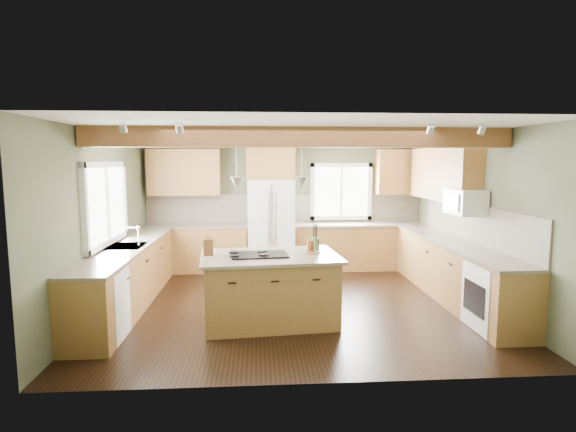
{
  "coord_description": "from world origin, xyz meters",
  "views": [
    {
      "loc": [
        -0.55,
        -6.63,
        2.16
      ],
      "look_at": [
        -0.09,
        0.3,
        1.31
      ],
      "focal_mm": 28.0,
      "sensor_mm": 36.0,
      "label": 1
    }
  ],
  "objects": [
    {
      "name": "wall_left",
      "position": [
        -2.8,
        0.0,
        1.3
      ],
      "size": [
        0.0,
        5.0,
        5.0
      ],
      "primitive_type": "plane",
      "rotation": [
        1.57,
        0.0,
        1.57
      ],
      "color": "#434833",
      "rests_on": "ground"
    },
    {
      "name": "upper_cab_right",
      "position": [
        2.62,
        0.9,
        1.95
      ],
      "size": [
        0.35,
        2.2,
        0.9
      ],
      "primitive_type": "cube",
      "color": "brown",
      "rests_on": "wall_right"
    },
    {
      "name": "floor",
      "position": [
        0.0,
        0.0,
        0.0
      ],
      "size": [
        5.6,
        5.6,
        0.0
      ],
      "primitive_type": "plane",
      "color": "black",
      "rests_on": "ground"
    },
    {
      "name": "knife_block",
      "position": [
        -1.22,
        -0.7,
        1.03
      ],
      "size": [
        0.14,
        0.12,
        0.22
      ],
      "primitive_type": "cube",
      "rotation": [
        0.0,
        0.0,
        0.14
      ],
      "color": "brown",
      "rests_on": "island_top"
    },
    {
      "name": "cooktop",
      "position": [
        -0.54,
        -0.76,
        0.93
      ],
      "size": [
        0.78,
        0.56,
        0.02
      ],
      "primitive_type": "cube",
      "rotation": [
        0.0,
        0.0,
        0.09
      ],
      "color": "black",
      "rests_on": "island_top"
    },
    {
      "name": "counter_back_right",
      "position": [
        1.49,
        2.2,
        0.9
      ],
      "size": [
        2.66,
        0.64,
        0.04
      ],
      "primitive_type": "cube",
      "color": "#443D32",
      "rests_on": "base_cab_back_right"
    },
    {
      "name": "window_left",
      "position": [
        -2.78,
        0.05,
        1.55
      ],
      "size": [
        0.04,
        1.6,
        1.05
      ],
      "primitive_type": "cube",
      "color": "white",
      "rests_on": "wall_left"
    },
    {
      "name": "ceiling_beam",
      "position": [
        0.0,
        -0.75,
        2.47
      ],
      "size": [
        5.55,
        0.26,
        0.26
      ],
      "primitive_type": "cube",
      "color": "brown",
      "rests_on": "ceiling"
    },
    {
      "name": "island_top",
      "position": [
        -0.4,
        -0.75,
        0.9
      ],
      "size": [
        1.92,
        1.32,
        0.04
      ],
      "primitive_type": "cube",
      "rotation": [
        0.0,
        0.0,
        0.09
      ],
      "color": "#443D32",
      "rests_on": "island"
    },
    {
      "name": "pendant_right",
      "position": [
        0.02,
        -0.71,
        1.88
      ],
      "size": [
        0.18,
        0.18,
        0.16
      ],
      "primitive_type": "cone",
      "rotation": [
        3.14,
        0.0,
        0.0
      ],
      "color": "#B2B2B7",
      "rests_on": "ceiling"
    },
    {
      "name": "base_cab_back_left",
      "position": [
        -1.79,
        2.2,
        0.44
      ],
      "size": [
        2.02,
        0.6,
        0.88
      ],
      "primitive_type": "cube",
      "color": "brown",
      "rests_on": "floor"
    },
    {
      "name": "pendant_left",
      "position": [
        -0.82,
        -0.79,
        1.88
      ],
      "size": [
        0.18,
        0.18,
        0.16
      ],
      "primitive_type": "cone",
      "rotation": [
        3.14,
        0.0,
        0.0
      ],
      "color": "#B2B2B7",
      "rests_on": "ceiling"
    },
    {
      "name": "refrigerator",
      "position": [
        -0.3,
        2.12,
        0.9
      ],
      "size": [
        0.9,
        0.74,
        1.8
      ],
      "primitive_type": "cube",
      "color": "white",
      "rests_on": "floor"
    },
    {
      "name": "dishwasher",
      "position": [
        -2.49,
        -1.25,
        0.43
      ],
      "size": [
        0.6,
        0.6,
        0.84
      ],
      "primitive_type": "cube",
      "color": "white",
      "rests_on": "floor"
    },
    {
      "name": "oven",
      "position": [
        2.49,
        -1.25,
        0.43
      ],
      "size": [
        0.6,
        0.72,
        0.84
      ],
      "primitive_type": "cube",
      "color": "white",
      "rests_on": "floor"
    },
    {
      "name": "island",
      "position": [
        -0.4,
        -0.75,
        0.44
      ],
      "size": [
        1.79,
        1.19,
        0.88
      ],
      "primitive_type": "cube",
      "rotation": [
        0.0,
        0.0,
        0.09
      ],
      "color": "brown",
      "rests_on": "floor"
    },
    {
      "name": "counter_left",
      "position": [
        -2.5,
        0.05,
        0.9
      ],
      "size": [
        0.64,
        3.74,
        0.04
      ],
      "primitive_type": "cube",
      "color": "#443D32",
      "rests_on": "base_cab_left"
    },
    {
      "name": "ceiling",
      "position": [
        0.0,
        0.0,
        2.6
      ],
      "size": [
        5.6,
        5.6,
        0.0
      ],
      "primitive_type": "plane",
      "rotation": [
        3.14,
        0.0,
        0.0
      ],
      "color": "silver",
      "rests_on": "wall_back"
    },
    {
      "name": "backsplash_back",
      "position": [
        0.0,
        2.48,
        1.21
      ],
      "size": [
        5.58,
        0.03,
        0.58
      ],
      "primitive_type": "cube",
      "color": "brown",
      "rests_on": "wall_back"
    },
    {
      "name": "window_back",
      "position": [
        1.15,
        2.48,
        1.55
      ],
      "size": [
        1.1,
        0.04,
        1.0
      ],
      "primitive_type": "cube",
      "color": "white",
      "rests_on": "wall_back"
    },
    {
      "name": "sink",
      "position": [
        -2.5,
        0.05,
        0.91
      ],
      "size": [
        0.5,
        0.65,
        0.03
      ],
      "primitive_type": "cube",
      "color": "#262628",
      "rests_on": "counter_left"
    },
    {
      "name": "soffit_trim",
      "position": [
        0.0,
        2.4,
        2.54
      ],
      "size": [
        5.55,
        0.2,
        0.1
      ],
      "primitive_type": "cube",
      "color": "brown",
      "rests_on": "ceiling"
    },
    {
      "name": "bottle_tray",
      "position": [
        0.18,
        -0.63,
        1.03
      ],
      "size": [
        0.23,
        0.23,
        0.21
      ],
      "primitive_type": null,
      "rotation": [
        0.0,
        0.0,
        0.0
      ],
      "color": "brown",
      "rests_on": "island_top"
    },
    {
      "name": "upper_cab_over_fridge",
      "position": [
        -0.3,
        2.33,
        2.15
      ],
      "size": [
        0.96,
        0.35,
        0.7
      ],
      "primitive_type": "cube",
      "color": "brown",
      "rests_on": "wall_back"
    },
    {
      "name": "base_cab_back_right",
      "position": [
        1.49,
        2.2,
        0.44
      ],
      "size": [
        2.62,
        0.6,
        0.88
      ],
      "primitive_type": "cube",
      "color": "brown",
      "rests_on": "floor"
    },
    {
      "name": "microwave",
      "position": [
        2.58,
        -0.05,
        1.55
      ],
      "size": [
        0.4,
        0.7,
        0.38
      ],
      "primitive_type": "cube",
      "color": "white",
      "rests_on": "wall_right"
    },
    {
      "name": "upper_cab_back_corner",
      "position": [
        2.3,
        2.33,
        1.95
      ],
      "size": [
        0.9,
        0.35,
        0.9
      ],
      "primitive_type": "cube",
      "color": "brown",
      "rests_on": "wall_back"
    },
    {
      "name": "faucet",
      "position": [
        -2.32,
        0.05,
        1.05
      ],
      "size": [
        0.02,
        0.02,
        0.28
      ],
      "primitive_type": "cylinder",
      "color": "#B2B2B7",
      "rests_on": "sink"
    },
    {
      "name": "utensil_crock",
      "position": [
        0.24,
        -0.47,
        1.0
      ],
      "size": [
        0.16,
        0.16,
        0.17
      ],
      "primitive_type": "cylinder",
      "rotation": [
        0.0,
        0.0,
        0.32
      ],
      "color": "#484039",
      "rests_on": "island_top"
    },
    {
      "name": "counter_right",
      "position": [
        2.5,
        0.05,
        0.9
      ],
      "size": [
        0.64,
        3.74,
        0.04
      ],
      "primitive_type": "cube",
      "color": "#443D32",
      "rests_on": "base_cab_right"
    },
    {
      "name": "upper_cab_back_left",
      "position": [
        -1.99,
        2.33,
        1.95
      ],
      "size": [
        1.4,
        0.35,
        0.9
      ],
      "primitive_type": "cube",
      "color": "brown",
      "rests_on": "wall_back"
    },
    {
      "name": "backsplash_right",
      "position": [
        2.78,
        0.05,
        1.21
      ],
      "size": [
        0.03,
        3.7,
        0.58
      ],
      "primitive_type": "cube",
      "color": "brown",
      "rests_on": "wall_right"
    },
    {
      "name": "base_cab_right",
      "position": [
        2.5,
        0.05,
        0.44
      ],
      "size": [
        0.6,
        3.7,
        0.88
      ],
      "primitive_type": "cube",
      "color": "brown",
      "rests_on": "floor"
    },
    {
      "name": "wall_right",
      "position": [
        2.8,
        0.0,
        1.3
      ],
      "size": [
        0.0,
        5.0,
        5.0
      ],
      "primitive_type": "plane",
      "rotation": [
        1.57,
        0.0,
        -1.57
      ],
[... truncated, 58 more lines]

